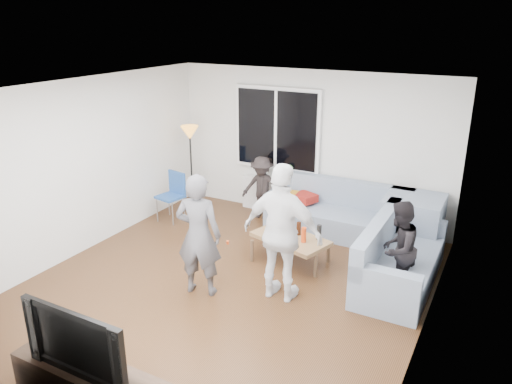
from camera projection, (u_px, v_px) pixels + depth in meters
The scene contains 31 objects.
floor at pixel (229, 285), 6.66m from camera, with size 5.00×5.50×0.04m, color #56351C.
ceiling at pixel (224, 88), 5.77m from camera, with size 5.00×5.50×0.04m, color white.
wall_back at pixel (310, 146), 8.51m from camera, with size 5.00×0.04×2.60m, color silver.
wall_front at pixel (45, 297), 3.91m from camera, with size 5.00×0.04×2.60m, color silver.
wall_left at pixel (82, 167), 7.33m from camera, with size 0.04×5.50×2.60m, color silver.
wall_right at pixel (434, 232), 5.09m from camera, with size 0.04×5.50×2.60m, color silver.
window_frame at pixel (277, 129), 8.63m from camera, with size 1.62×0.06×1.47m, color white.
window_glass at pixel (276, 130), 8.60m from camera, with size 1.50×0.02×1.35m, color black.
window_mullion at pixel (276, 130), 8.59m from camera, with size 0.05×0.03×1.35m, color white.
radiator at pixel (275, 196), 9.01m from camera, with size 1.30×0.12×0.62m, color silver.
potted_plant at pixel (289, 173), 8.70m from camera, with size 0.20×0.16×0.36m, color #336528.
vase at pixel (266, 175), 8.94m from camera, with size 0.16×0.16×0.16m, color white.
sofa_back_section at pixel (337, 209), 8.07m from camera, with size 2.30×0.85×0.85m, color gray, non-canonical shape.
sofa_right_section at pixel (402, 254), 6.55m from camera, with size 0.85×2.00×0.85m, color gray, non-canonical shape.
sofa_corner at pixel (412, 223), 7.54m from camera, with size 0.85×0.85×0.85m, color gray.
cushion_yellow at pixel (286, 196), 8.44m from camera, with size 0.38×0.32×0.14m, color #BB7A1B.
cushion_red at pixel (305, 198), 8.36m from camera, with size 0.36×0.30×0.13m, color maroon.
coffee_table at pixel (290, 249), 7.19m from camera, with size 1.10×0.60×0.40m, color #956C48.
pitcher at pixel (286, 231), 7.11m from camera, with size 0.17×0.17×0.17m, color maroon.
side_chair at pixel (170, 197), 8.60m from camera, with size 0.40×0.40×0.86m, color #224D95, non-canonical shape.
floor_lamp at pixel (191, 168), 9.04m from camera, with size 0.32×0.32×1.56m, color orange, non-canonical shape.
player_left at pixel (199, 235), 6.20m from camera, with size 0.59×0.39×1.62m, color #49494E.
player_right at pixel (282, 234), 6.05m from camera, with size 1.05×0.44×1.78m, color white.
spectator_right at pixel (398, 249), 6.23m from camera, with size 0.62×0.48×1.27m, color black.
spectator_back at pixel (262, 188), 8.68m from camera, with size 0.73×0.42×1.13m, color black.
television at pixel (84, 337), 4.29m from camera, with size 1.14×0.15×0.65m, color black.
bottle_d at pixel (304, 235), 6.93m from camera, with size 0.07×0.07×0.22m, color #E44414.
bottle_c at pixel (299, 229), 7.16m from camera, with size 0.07×0.07×0.20m, color black.
bottle_a at pixel (277, 224), 7.31m from camera, with size 0.07×0.07×0.21m, color #DA440C.
bottle_b at pixel (281, 231), 7.08m from camera, with size 0.08×0.08×0.21m, color #248B19.
bottle_e at pixel (319, 232), 7.00m from camera, with size 0.07×0.07×0.23m, color black.
Camera 1 is at (3.09, -4.98, 3.40)m, focal length 34.51 mm.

